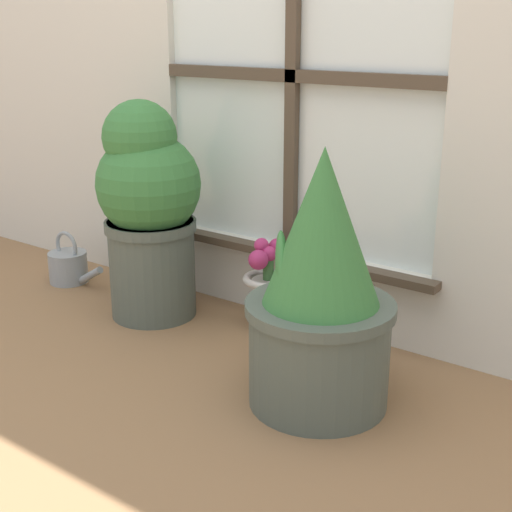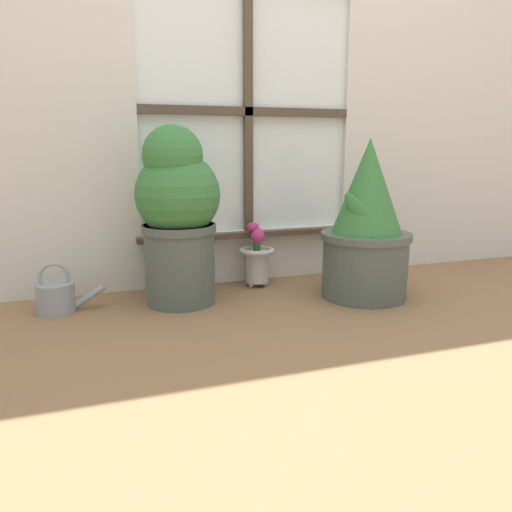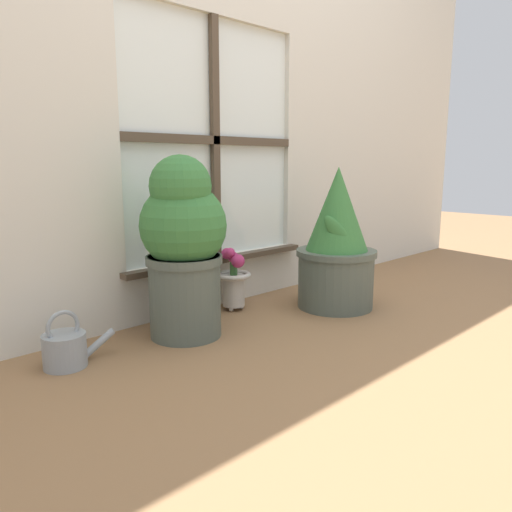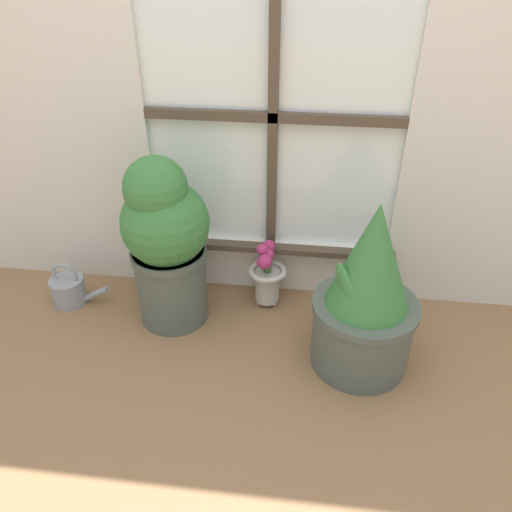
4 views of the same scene
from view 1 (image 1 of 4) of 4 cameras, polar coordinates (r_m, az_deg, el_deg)
ground_plane at (r=1.85m, az=-7.58°, el=-10.40°), size 10.00×10.00×0.00m
potted_plant_left at (r=2.19m, az=-8.58°, el=3.95°), size 0.32×0.32×0.67m
potted_plant_right at (r=1.66m, az=5.18°, el=-3.09°), size 0.35×0.35×0.63m
flower_vase at (r=2.12m, az=0.92°, el=-2.36°), size 0.15×0.15×0.28m
watering_can at (r=2.61m, az=-14.75°, el=-0.77°), size 0.24×0.14×0.19m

